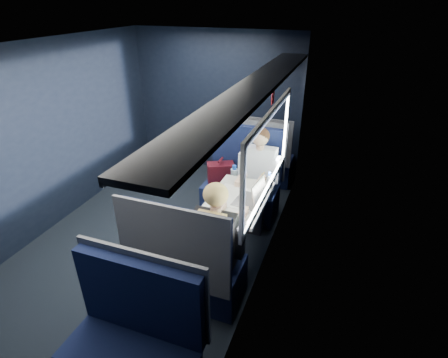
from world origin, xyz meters
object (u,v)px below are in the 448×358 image
(seat_bay_near, at_px, (241,184))
(laptop, at_px, (253,196))
(table, at_px, (235,204))
(seat_row_front, at_px, (260,159))
(man, at_px, (258,174))
(seat_bay_far, at_px, (188,267))
(cup, at_px, (270,183))
(bottle_small, at_px, (269,181))
(woman, at_px, (218,236))
(seat_row_back, at_px, (135,349))

(seat_bay_near, bearing_deg, laptop, -65.48)
(table, distance_m, seat_bay_near, 0.93)
(seat_row_front, distance_m, laptop, 1.90)
(seat_row_front, xyz_separation_m, man, (0.25, -1.10, 0.31))
(seat_bay_far, xyz_separation_m, man, (0.25, 1.57, 0.30))
(seat_bay_far, height_order, cup, seat_bay_far)
(seat_row_front, relative_size, cup, 13.42)
(table, xyz_separation_m, seat_bay_far, (-0.18, -0.87, -0.25))
(laptop, bearing_deg, man, 101.12)
(table, relative_size, seat_bay_far, 0.79)
(seat_bay_far, bearing_deg, cup, 69.13)
(seat_row_front, bearing_deg, bottle_small, -71.79)
(seat_bay_far, relative_size, woman, 0.95)
(cup, bearing_deg, table, -127.76)
(seat_bay_near, relative_size, man, 0.95)
(man, height_order, cup, man)
(table, bearing_deg, man, 84.48)
(table, height_order, woman, woman)
(seat_bay_far, relative_size, cup, 14.57)
(seat_bay_far, xyz_separation_m, woman, (0.25, 0.17, 0.31))
(seat_row_back, bearing_deg, bottle_small, 77.32)
(table, height_order, seat_bay_near, seat_bay_near)
(seat_bay_near, xyz_separation_m, bottle_small, (0.50, -0.54, 0.41))
(man, height_order, laptop, man)
(woman, bearing_deg, bottle_small, 77.58)
(laptop, bearing_deg, seat_bay_near, 114.52)
(seat_bay_near, bearing_deg, seat_row_back, -89.65)
(man, bearing_deg, seat_bay_near, 146.91)
(table, bearing_deg, bottle_small, 48.56)
(seat_bay_near, xyz_separation_m, man, (0.27, -0.17, 0.29))
(seat_bay_near, bearing_deg, seat_row_front, 89.00)
(laptop, distance_m, bottle_small, 0.37)
(table, xyz_separation_m, laptop, (0.21, -0.02, 0.15))
(laptop, bearing_deg, cup, 77.71)
(laptop, height_order, cup, laptop)
(bottle_small, bearing_deg, seat_bay_near, 132.83)
(seat_bay_far, height_order, man, man)
(laptop, distance_m, cup, 0.42)
(man, distance_m, bottle_small, 0.44)
(table, xyz_separation_m, man, (0.07, 0.70, 0.06))
(woman, bearing_deg, seat_row_front, 95.70)
(seat_row_front, bearing_deg, laptop, -77.84)
(seat_row_back, bearing_deg, seat_row_front, 90.00)
(man, xyz_separation_m, cup, (0.23, -0.31, 0.06))
(woman, xyz_separation_m, cup, (0.23, 1.09, 0.06))
(seat_bay_near, bearing_deg, cup, -44.52)
(seat_bay_near, relative_size, woman, 0.95)
(man, relative_size, woman, 1.00)
(woman, relative_size, bottle_small, 6.41)
(seat_bay_far, distance_m, laptop, 1.02)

